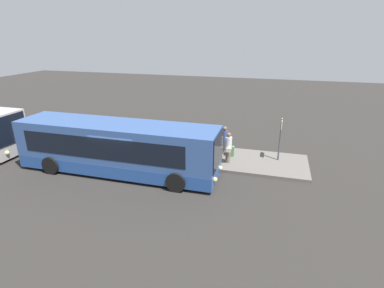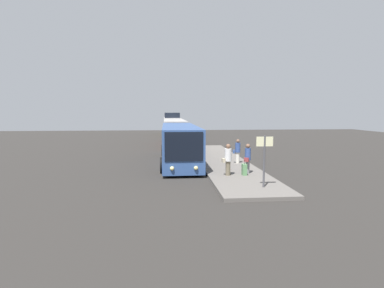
{
  "view_description": "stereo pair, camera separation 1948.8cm",
  "coord_description": "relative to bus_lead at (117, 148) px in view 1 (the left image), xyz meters",
  "views": [
    {
      "loc": [
        7.82,
        -13.45,
        7.36
      ],
      "look_at": [
        3.76,
        0.78,
        1.86
      ],
      "focal_mm": 28.0,
      "sensor_mm": 36.0,
      "label": 1
    },
    {
      "loc": [
        22.29,
        -0.86,
        3.9
      ],
      "look_at": [
        3.76,
        0.78,
        1.86
      ],
      "focal_mm": 28.0,
      "sensor_mm": 36.0,
      "label": 2
    }
  ],
  "objects": [
    {
      "name": "platform",
      "position": [
        0.39,
        3.21,
        -1.31
      ],
      "size": [
        20.0,
        3.59,
        0.18
      ],
      "color": "#605B56",
      "rests_on": "ground"
    },
    {
      "name": "sign_post",
      "position": [
        8.65,
        3.74,
        0.43
      ],
      "size": [
        0.1,
        0.83,
        2.55
      ],
      "color": "#4C4C51",
      "rests_on": "platform"
    },
    {
      "name": "ground",
      "position": [
        0.39,
        -0.18,
        -1.41
      ],
      "size": [
        80.0,
        80.0,
        0.0
      ],
      "primitive_type": "plane",
      "color": "#2B2826"
    },
    {
      "name": "passenger_waiting",
      "position": [
        5.79,
        2.55,
        -0.22
      ],
      "size": [
        0.47,
        0.62,
        1.84
      ],
      "rotation": [
        0.0,
        0.0,
        -2.93
      ],
      "color": "#6B604C",
      "rests_on": "platform"
    },
    {
      "name": "suitcase",
      "position": [
        5.82,
        3.53,
        -0.89
      ],
      "size": [
        0.39,
        0.24,
        0.9
      ],
      "color": "#598C59",
      "rests_on": "platform"
    },
    {
      "name": "passenger_with_bags",
      "position": [
        1.75,
        4.1,
        -0.29
      ],
      "size": [
        0.42,
        0.58,
        1.72
      ],
      "rotation": [
        0.0,
        0.0,
        3.0
      ],
      "color": "silver",
      "rests_on": "platform"
    },
    {
      "name": "passenger_boarding",
      "position": [
        5.35,
        3.84,
        -0.24
      ],
      "size": [
        0.6,
        0.53,
        1.79
      ],
      "rotation": [
        0.0,
        0.0,
        -2.12
      ],
      "color": "gray",
      "rests_on": "platform"
    },
    {
      "name": "bus_lead",
      "position": [
        0.0,
        0.0,
        0.0
      ],
      "size": [
        11.37,
        2.82,
        2.83
      ],
      "color": "#33518C",
      "rests_on": "ground"
    }
  ]
}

